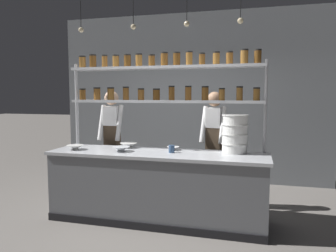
# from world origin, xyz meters

# --- Properties ---
(ground_plane) EXTENTS (40.00, 40.00, 0.00)m
(ground_plane) POSITION_xyz_m (0.00, 0.00, 0.00)
(ground_plane) COLOR slate
(back_wall) EXTENTS (5.27, 0.12, 3.22)m
(back_wall) POSITION_xyz_m (0.00, 2.27, 1.61)
(back_wall) COLOR gray
(back_wall) RESTS_ON ground_plane
(prep_counter) EXTENTS (2.87, 0.76, 0.92)m
(prep_counter) POSITION_xyz_m (0.00, -0.00, 0.46)
(prep_counter) COLOR slate
(prep_counter) RESTS_ON ground_plane
(spice_shelf_unit) EXTENTS (2.75, 0.28, 2.25)m
(spice_shelf_unit) POSITION_xyz_m (-0.01, 0.33, 1.80)
(spice_shelf_unit) COLOR #B7BABF
(spice_shelf_unit) RESTS_ON ground_plane
(chef_left) EXTENTS (0.37, 0.31, 1.73)m
(chef_left) POSITION_xyz_m (-0.93, 0.62, 1.00)
(chef_left) COLOR black
(chef_left) RESTS_ON ground_plane
(chef_center) EXTENTS (0.40, 0.32, 1.71)m
(chef_center) POSITION_xyz_m (0.64, 0.80, 0.99)
(chef_center) COLOR black
(chef_center) RESTS_ON ground_plane
(container_stack) EXTENTS (0.34, 0.34, 0.49)m
(container_stack) POSITION_xyz_m (0.98, 0.22, 1.17)
(container_stack) COLOR white
(container_stack) RESTS_ON prep_counter
(prep_bowl_near_left) EXTENTS (0.25, 0.25, 0.07)m
(prep_bowl_near_left) POSITION_xyz_m (-0.50, 0.24, 0.95)
(prep_bowl_near_left) COLOR silver
(prep_bowl_near_left) RESTS_ON prep_counter
(prep_bowl_center_front) EXTENTS (0.17, 0.17, 0.05)m
(prep_bowl_center_front) POSITION_xyz_m (0.16, 0.21, 0.94)
(prep_bowl_center_front) COLOR white
(prep_bowl_center_front) RESTS_ON prep_counter
(prep_bowl_center_back) EXTENTS (0.23, 0.23, 0.06)m
(prep_bowl_center_back) POSITION_xyz_m (-1.14, -0.11, 0.95)
(prep_bowl_center_back) COLOR silver
(prep_bowl_center_back) RESTS_ON prep_counter
(prep_bowl_near_right) EXTENTS (0.24, 0.24, 0.06)m
(prep_bowl_near_right) POSITION_xyz_m (-0.47, -0.08, 0.95)
(prep_bowl_near_right) COLOR silver
(prep_bowl_near_right) RESTS_ON prep_counter
(serving_cup_front) EXTENTS (0.08, 0.08, 0.10)m
(serving_cup_front) POSITION_xyz_m (0.19, 0.02, 0.97)
(serving_cup_front) COLOR #334C70
(serving_cup_front) RESTS_ON prep_counter
(pendant_light_row) EXTENTS (2.17, 0.07, 0.67)m
(pendant_light_row) POSITION_xyz_m (0.01, 0.00, 2.57)
(pendant_light_row) COLOR black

